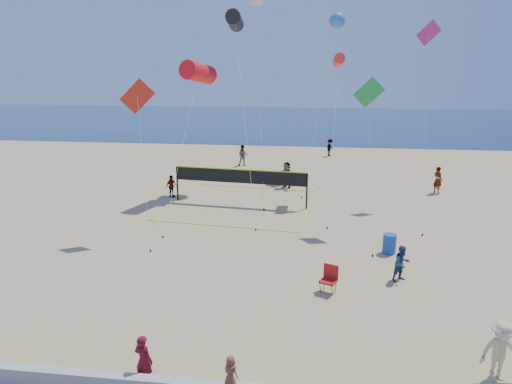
# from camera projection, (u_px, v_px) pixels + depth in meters

# --- Properties ---
(ground) EXTENTS (120.00, 120.00, 0.00)m
(ground) POSITION_uv_depth(u_px,v_px,m) (251.00, 339.00, 14.62)
(ground) COLOR #D2B676
(ground) RESTS_ON ground
(ocean) EXTENTS (140.00, 50.00, 0.03)m
(ocean) POSITION_uv_depth(u_px,v_px,m) (303.00, 121.00, 73.93)
(ocean) COLOR navy
(ocean) RESTS_ON ground
(woman) EXTENTS (0.64, 0.52, 1.53)m
(woman) POSITION_uv_depth(u_px,v_px,m) (144.00, 361.00, 12.29)
(woman) COLOR maroon
(woman) RESTS_ON ground
(toddler) EXTENTS (0.50, 0.45, 0.86)m
(toddler) POSITION_uv_depth(u_px,v_px,m) (231.00, 372.00, 11.43)
(toddler) COLOR brown
(toddler) RESTS_ON seawall
(bystander_a) EXTENTS (0.91, 0.85, 1.50)m
(bystander_a) POSITION_uv_depth(u_px,v_px,m) (402.00, 263.00, 18.43)
(bystander_a) COLOR navy
(bystander_a) RESTS_ON ground
(bystander_b) EXTENTS (1.23, 0.84, 1.75)m
(bystander_b) POSITION_uv_depth(u_px,v_px,m) (501.00, 351.00, 12.50)
(bystander_b) COLOR #D0BC8B
(bystander_b) RESTS_ON ground
(far_person_0) EXTENTS (0.77, 0.94, 1.50)m
(far_person_0) POSITION_uv_depth(u_px,v_px,m) (171.00, 186.00, 30.35)
(far_person_0) COLOR gray
(far_person_0) RESTS_ON ground
(far_person_1) EXTENTS (1.67, 1.58, 1.89)m
(far_person_1) POSITION_uv_depth(u_px,v_px,m) (287.00, 175.00, 32.68)
(far_person_1) COLOR gray
(far_person_1) RESTS_ON ground
(far_person_2) EXTENTS (0.76, 0.81, 1.86)m
(far_person_2) POSITION_uv_depth(u_px,v_px,m) (438.00, 180.00, 31.27)
(far_person_2) COLOR gray
(far_person_2) RESTS_ON ground
(far_person_3) EXTENTS (0.96, 0.79, 1.83)m
(far_person_3) POSITION_uv_depth(u_px,v_px,m) (243.00, 155.00, 40.04)
(far_person_3) COLOR gray
(far_person_3) RESTS_ON ground
(far_person_4) EXTENTS (1.04, 1.24, 1.67)m
(far_person_4) POSITION_uv_depth(u_px,v_px,m) (330.00, 148.00, 44.36)
(far_person_4) COLOR gray
(far_person_4) RESTS_ON ground
(camp_chair) EXTENTS (0.75, 0.86, 1.21)m
(camp_chair) POSITION_uv_depth(u_px,v_px,m) (329.00, 277.00, 17.52)
(camp_chair) COLOR #A71813
(camp_chair) RESTS_ON ground
(trash_barrel) EXTENTS (0.80, 0.80, 0.92)m
(trash_barrel) POSITION_uv_depth(u_px,v_px,m) (389.00, 244.00, 21.24)
(trash_barrel) COLOR #174896
(trash_barrel) RESTS_ON ground
(volleyball_net) EXTENTS (9.47, 9.33, 2.30)m
(volleyball_net) POSITION_uv_depth(u_px,v_px,m) (240.00, 180.00, 28.48)
(volleyball_net) COLOR black
(volleyball_net) RESTS_ON ground
(kite_0) EXTENTS (1.96, 9.71, 8.86)m
(kite_0) POSITION_uv_depth(u_px,v_px,m) (198.00, 73.00, 28.90)
(kite_0) COLOR red
(kite_0) RESTS_ON ground
(kite_1) EXTENTS (3.20, 10.51, 12.07)m
(kite_1) POSITION_uv_depth(u_px,v_px,m) (235.00, 21.00, 30.45)
(kite_1) COLOR black
(kite_1) RESTS_ON ground
(kite_2) EXTENTS (0.91, 7.38, 9.27)m
(kite_2) POSITION_uv_depth(u_px,v_px,m) (339.00, 61.00, 28.39)
(kite_2) COLOR #FF3823
(kite_2) RESTS_ON ground
(kite_3) EXTENTS (2.04, 2.74, 7.91)m
(kite_3) POSITION_uv_depth(u_px,v_px,m) (138.00, 103.00, 22.17)
(kite_3) COLOR red
(kite_3) RESTS_ON ground
(kite_4) EXTENTS (1.58, 4.68, 7.97)m
(kite_4) POSITION_uv_depth(u_px,v_px,m) (369.00, 100.00, 23.19)
(kite_4) COLOR green
(kite_4) RESTS_ON ground
(kite_5) EXTENTS (1.79, 7.46, 11.20)m
(kite_5) POSITION_uv_depth(u_px,v_px,m) (428.00, 45.00, 27.29)
(kite_5) COLOR #C82A79
(kite_5) RESTS_ON ground
(kite_7) EXTENTS (2.93, 8.73, 12.42)m
(kite_7) POSITION_uv_depth(u_px,v_px,m) (337.00, 21.00, 34.51)
(kite_7) COLOR #2D7FC2
(kite_7) RESTS_ON ground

